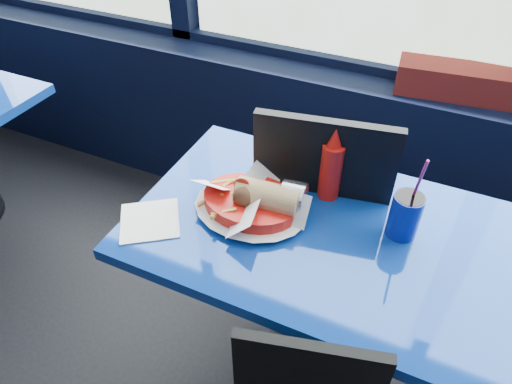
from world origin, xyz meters
The scene contains 8 objects.
window_sill centered at (0.00, 2.87, 0.40)m, with size 5.00×0.26×0.80m, color black.
near_table centered at (0.30, 2.00, 0.57)m, with size 1.20×0.70×0.75m.
chair_near_back centered at (0.22, 2.28, 0.58)m, with size 0.53×0.53×1.01m.
planter_box centered at (0.58, 2.89, 0.86)m, with size 0.60×0.15×0.12m, color maroon.
food_basket centered at (0.04, 1.98, 0.79)m, with size 0.38×0.38×0.11m.
ketchup_bottle centered at (0.22, 2.15, 0.86)m, with size 0.07×0.07×0.25m.
soda_cup centered at (0.47, 2.07, 0.82)m, with size 0.09×0.09×0.29m.
napkin centered at (-0.22, 1.81, 0.75)m, with size 0.17×0.17×0.00m, color white.
Camera 1 is at (0.47, 1.07, 1.71)m, focal length 32.00 mm.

